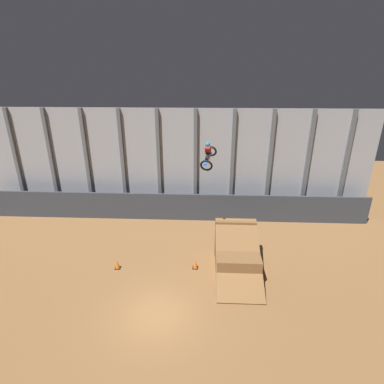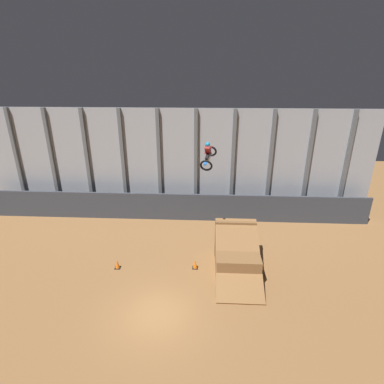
{
  "view_description": "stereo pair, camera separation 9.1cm",
  "coord_description": "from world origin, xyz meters",
  "px_view_note": "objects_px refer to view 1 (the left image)",
  "views": [
    {
      "loc": [
        2.34,
        -11.85,
        11.59
      ],
      "look_at": [
        1.52,
        5.99,
        4.43
      ],
      "focal_mm": 28.0,
      "sensor_mm": 36.0,
      "label": 1
    },
    {
      "loc": [
        2.43,
        -11.85,
        11.59
      ],
      "look_at": [
        1.52,
        5.99,
        4.43
      ],
      "focal_mm": 28.0,
      "sensor_mm": 36.0,
      "label": 2
    }
  ],
  "objects_px": {
    "rider_bike_solo": "(208,155)",
    "traffic_cone_near_ramp": "(195,264)",
    "traffic_cone_arena_edge": "(117,264)",
    "dirt_ramp": "(236,254)"
  },
  "relations": [
    {
      "from": "traffic_cone_near_ramp",
      "to": "dirt_ramp",
      "type": "bearing_deg",
      "value": 5.54
    },
    {
      "from": "dirt_ramp",
      "to": "rider_bike_solo",
      "type": "distance_m",
      "value": 6.54
    },
    {
      "from": "rider_bike_solo",
      "to": "traffic_cone_near_ramp",
      "type": "distance_m",
      "value": 6.98
    },
    {
      "from": "traffic_cone_near_ramp",
      "to": "traffic_cone_arena_edge",
      "type": "height_order",
      "value": "same"
    },
    {
      "from": "rider_bike_solo",
      "to": "traffic_cone_arena_edge",
      "type": "height_order",
      "value": "rider_bike_solo"
    },
    {
      "from": "rider_bike_solo",
      "to": "traffic_cone_near_ramp",
      "type": "bearing_deg",
      "value": -117.4
    },
    {
      "from": "dirt_ramp",
      "to": "traffic_cone_arena_edge",
      "type": "distance_m",
      "value": 7.56
    },
    {
      "from": "rider_bike_solo",
      "to": "traffic_cone_arena_edge",
      "type": "relative_size",
      "value": 3.28
    },
    {
      "from": "traffic_cone_near_ramp",
      "to": "traffic_cone_arena_edge",
      "type": "distance_m",
      "value": 4.94
    },
    {
      "from": "traffic_cone_near_ramp",
      "to": "traffic_cone_arena_edge",
      "type": "relative_size",
      "value": 1.0
    }
  ]
}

